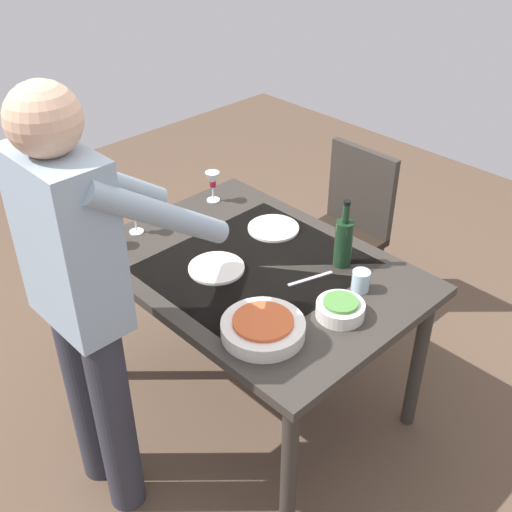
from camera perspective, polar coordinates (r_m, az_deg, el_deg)
ground_plane at (r=3.08m, az=-0.00°, el=-12.62°), size 6.00×6.00×0.00m
dining_table at (r=2.63m, az=-0.00°, el=-2.41°), size 1.30×0.94×0.76m
chair_near at (r=3.35m, az=8.22°, el=2.97°), size 0.40×0.40×0.91m
person_server at (r=2.17m, az=-15.34°, el=-3.39°), size 0.42×0.61×1.69m
wine_bottle at (r=2.56m, az=7.92°, el=1.31°), size 0.07×0.07×0.30m
wine_glass_left at (r=2.80m, az=-10.96°, el=3.94°), size 0.07×0.07×0.15m
wine_glass_right at (r=3.01m, az=-3.95°, el=6.77°), size 0.07×0.07×0.15m
water_cup_near_left at (r=2.46m, az=9.45°, el=-2.23°), size 0.07×0.07×0.09m
water_cup_near_right at (r=2.75m, az=-13.10°, el=1.78°), size 0.07×0.07×0.10m
serving_bowl_pasta at (r=2.22m, az=0.64°, el=-6.48°), size 0.30×0.30×0.07m
side_bowl_salad at (r=2.33m, az=7.69°, el=-4.69°), size 0.18×0.18×0.07m
dinner_plate_near at (r=2.56m, az=-3.60°, el=-1.08°), size 0.23×0.23×0.01m
dinner_plate_far at (r=2.82m, az=1.59°, el=2.54°), size 0.23×0.23×0.01m
table_knife at (r=2.51m, az=4.94°, el=-2.04°), size 0.07×0.20×0.00m
table_fork at (r=2.88m, az=-6.56°, el=2.91°), size 0.06×0.18×0.00m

